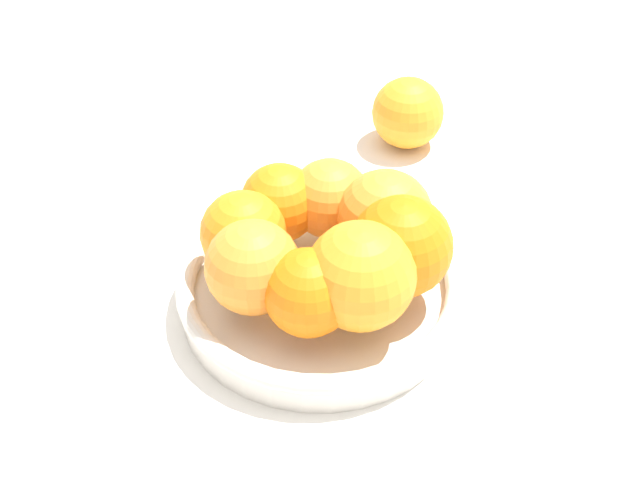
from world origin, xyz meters
TOP-DOWN VIEW (x-y plane):
  - ground_plane at (0.00, 0.00)m, footprint 4.00×4.00m
  - fruit_bowl at (0.00, 0.00)m, footprint 0.23×0.23m
  - orange_pile at (0.01, 0.00)m, footprint 0.19×0.19m
  - stray_orange at (-0.18, 0.19)m, footprint 0.07×0.07m

SIDE VIEW (x-z plane):
  - ground_plane at x=0.00m, z-range 0.00..0.00m
  - fruit_bowl at x=0.00m, z-range 0.00..0.04m
  - stray_orange at x=-0.18m, z-range 0.00..0.07m
  - orange_pile at x=0.01m, z-range 0.03..0.11m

